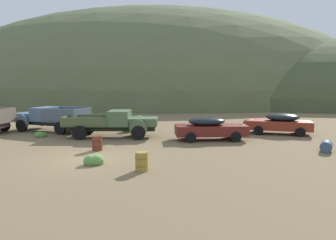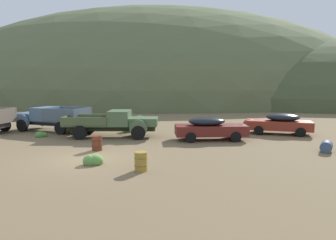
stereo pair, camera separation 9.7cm
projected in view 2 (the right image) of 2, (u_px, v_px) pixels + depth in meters
ground_plane at (85, 159)px, 15.29m from camera, size 300.00×300.00×0.00m
hill_distant at (152, 97)px, 80.82m from camera, size 109.32×87.31×42.50m
hill_center at (307, 99)px, 67.80m from camera, size 111.98×65.48×25.41m
truck_chalk_blue at (48, 118)px, 24.06m from camera, size 6.45×3.40×1.91m
truck_weathered_green at (119, 123)px, 21.31m from camera, size 6.74×3.10×1.89m
car_oxblood at (213, 128)px, 20.19m from camera, size 5.25×2.70×1.57m
car_rust_red at (277, 123)px, 22.58m from camera, size 5.07×2.45×1.57m
oil_drum_tipped at (326, 147)px, 16.77m from camera, size 0.89×1.01×0.62m
oil_drum_spare at (141, 161)px, 13.19m from camera, size 0.60×0.60×0.85m
oil_drum_foreground at (97, 143)px, 17.15m from camera, size 0.61×0.61×0.86m
bush_lone_scrub at (80, 124)px, 26.23m from camera, size 1.44×1.50×1.17m
bush_front_right at (93, 161)px, 14.28m from camera, size 0.93×0.80×0.62m
bush_back_edge at (41, 135)px, 21.40m from camera, size 0.82×0.68×0.53m
bush_front_left at (128, 129)px, 23.52m from camera, size 0.85×0.82×0.91m
bush_near_barrel at (139, 123)px, 26.51m from camera, size 1.20×1.07×1.27m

